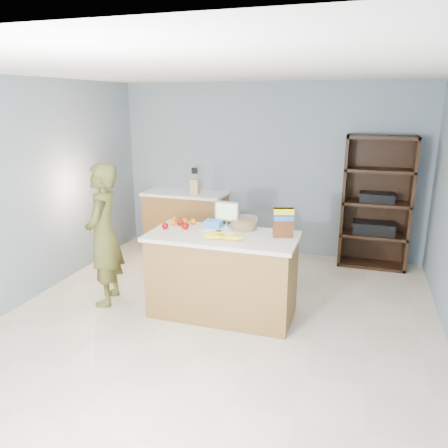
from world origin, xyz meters
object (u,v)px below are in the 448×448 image
(person, at_px, (104,235))
(tv, at_px, (227,212))
(counter_peninsula, at_px, (223,278))
(cereal_box, at_px, (283,220))
(shelving_unit, at_px, (376,205))

(person, relative_size, tv, 5.68)
(counter_peninsula, relative_size, person, 0.97)
(counter_peninsula, relative_size, cereal_box, 5.16)
(counter_peninsula, distance_m, cereal_box, 0.91)
(shelving_unit, height_order, cereal_box, shelving_unit)
(person, bearing_deg, counter_peninsula, 78.63)
(tv, bearing_deg, shelving_unit, 47.46)
(counter_peninsula, bearing_deg, shelving_unit, 52.89)
(shelving_unit, relative_size, person, 1.12)
(counter_peninsula, height_order, tv, tv)
(cereal_box, bearing_deg, shelving_unit, 64.32)
(tv, relative_size, cereal_box, 0.93)
(shelving_unit, height_order, tv, shelving_unit)
(counter_peninsula, bearing_deg, tv, 98.94)
(shelving_unit, xyz_separation_m, person, (-2.90, -2.16, -0.06))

